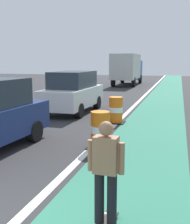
{
  "coord_description": "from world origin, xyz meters",
  "views": [
    {
      "loc": [
        3.32,
        -3.11,
        2.55
      ],
      "look_at": [
        1.03,
        4.99,
        1.1
      ],
      "focal_mm": 47.62,
      "sensor_mm": 36.0,
      "label": 1
    }
  ],
  "objects_px": {
    "parked_suv_second": "(73,92)",
    "skateboarder_on_lane": "(106,172)",
    "delivery_truck_down_block": "(127,68)",
    "traffic_barrel_mid": "(116,110)",
    "traffic_barrel_front": "(100,130)"
  },
  "relations": [
    {
      "from": "traffic_barrel_mid",
      "to": "delivery_truck_down_block",
      "type": "distance_m",
      "value": 19.79
    },
    {
      "from": "parked_suv_second",
      "to": "delivery_truck_down_block",
      "type": "distance_m",
      "value": 17.52
    },
    {
      "from": "traffic_barrel_front",
      "to": "delivery_truck_down_block",
      "type": "xyz_separation_m",
      "value": [
        -3.16,
        23.16,
        1.31
      ]
    },
    {
      "from": "parked_suv_second",
      "to": "skateboarder_on_lane",
      "type": "bearing_deg",
      "value": -67.43
    },
    {
      "from": "traffic_barrel_front",
      "to": "traffic_barrel_mid",
      "type": "relative_size",
      "value": 1.0
    },
    {
      "from": "skateboarder_on_lane",
      "to": "delivery_truck_down_block",
      "type": "bearing_deg",
      "value": 99.04
    },
    {
      "from": "parked_suv_second",
      "to": "traffic_barrel_mid",
      "type": "bearing_deg",
      "value": -37.94
    },
    {
      "from": "parked_suv_second",
      "to": "traffic_barrel_mid",
      "type": "xyz_separation_m",
      "value": [
        2.61,
        -2.03,
        -0.5
      ]
    },
    {
      "from": "traffic_barrel_front",
      "to": "delivery_truck_down_block",
      "type": "bearing_deg",
      "value": 97.77
    },
    {
      "from": "skateboarder_on_lane",
      "to": "delivery_truck_down_block",
      "type": "height_order",
      "value": "delivery_truck_down_block"
    },
    {
      "from": "skateboarder_on_lane",
      "to": "traffic_barrel_front",
      "type": "distance_m",
      "value": 4.35
    },
    {
      "from": "parked_suv_second",
      "to": "delivery_truck_down_block",
      "type": "height_order",
      "value": "delivery_truck_down_block"
    },
    {
      "from": "traffic_barrel_mid",
      "to": "delivery_truck_down_block",
      "type": "height_order",
      "value": "delivery_truck_down_block"
    },
    {
      "from": "traffic_barrel_mid",
      "to": "traffic_barrel_front",
      "type": "bearing_deg",
      "value": -85.45
    },
    {
      "from": "parked_suv_second",
      "to": "traffic_barrel_front",
      "type": "distance_m",
      "value": 6.37
    }
  ]
}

